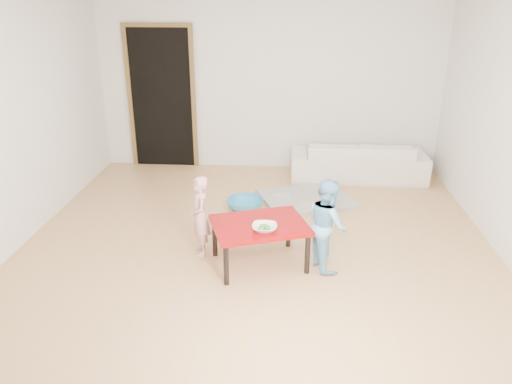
# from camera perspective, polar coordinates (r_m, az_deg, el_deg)

# --- Properties ---
(floor) EXTENTS (5.00, 5.00, 0.01)m
(floor) POSITION_cam_1_polar(r_m,az_deg,el_deg) (5.45, 0.15, -5.56)
(floor) COLOR tan
(floor) RESTS_ON ground
(back_wall) EXTENTS (5.00, 0.02, 2.60)m
(back_wall) POSITION_cam_1_polar(r_m,az_deg,el_deg) (7.43, 1.53, 12.51)
(back_wall) COLOR silver
(back_wall) RESTS_ON floor
(left_wall) EXTENTS (0.02, 5.00, 2.60)m
(left_wall) POSITION_cam_1_polar(r_m,az_deg,el_deg) (5.73, -25.89, 7.47)
(left_wall) COLOR silver
(left_wall) RESTS_ON floor
(doorway) EXTENTS (1.02, 0.08, 2.11)m
(doorway) POSITION_cam_1_polar(r_m,az_deg,el_deg) (7.70, -10.68, 10.40)
(doorway) COLOR brown
(doorway) RESTS_ON back_wall
(sofa) EXTENTS (1.91, 0.77, 0.56)m
(sofa) POSITION_cam_1_polar(r_m,az_deg,el_deg) (7.30, 11.55, 3.61)
(sofa) COLOR beige
(sofa) RESTS_ON floor
(cushion) EXTENTS (0.47, 0.43, 0.11)m
(cushion) POSITION_cam_1_polar(r_m,az_deg,el_deg) (7.08, 9.77, 4.41)
(cushion) COLOR orange
(cushion) RESTS_ON sofa
(red_table) EXTENTS (1.06, 0.92, 0.44)m
(red_table) POSITION_cam_1_polar(r_m,az_deg,el_deg) (4.91, 0.41, -5.95)
(red_table) COLOR #8E0709
(red_table) RESTS_ON floor
(bowl) EXTENTS (0.23, 0.23, 0.06)m
(bowl) POSITION_cam_1_polar(r_m,az_deg,el_deg) (4.66, 0.98, -4.11)
(bowl) COLOR white
(bowl) RESTS_ON red_table
(broccoli) EXTENTS (0.12, 0.12, 0.06)m
(broccoli) POSITION_cam_1_polar(r_m,az_deg,el_deg) (4.66, 0.98, -4.11)
(broccoli) COLOR #2D5919
(broccoli) RESTS_ON red_table
(child_pink) EXTENTS (0.29, 0.35, 0.84)m
(child_pink) POSITION_cam_1_polar(r_m,az_deg,el_deg) (5.05, -6.43, -2.77)
(child_pink) COLOR #D2606E
(child_pink) RESTS_ON floor
(child_blue) EXTENTS (0.47, 0.53, 0.91)m
(child_blue) POSITION_cam_1_polar(r_m,az_deg,el_deg) (4.82, 8.13, -3.68)
(child_blue) COLOR #66BBED
(child_blue) RESTS_ON floor
(basin) EXTENTS (0.44, 0.44, 0.14)m
(basin) POSITION_cam_1_polar(r_m,az_deg,el_deg) (6.18, -1.27, -1.42)
(basin) COLOR #328EBD
(basin) RESTS_ON floor
(blanket) EXTENTS (1.35, 1.25, 0.05)m
(blanket) POSITION_cam_1_polar(r_m,az_deg,el_deg) (6.48, 5.75, -0.78)
(blanket) COLOR #9F988C
(blanket) RESTS_ON floor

